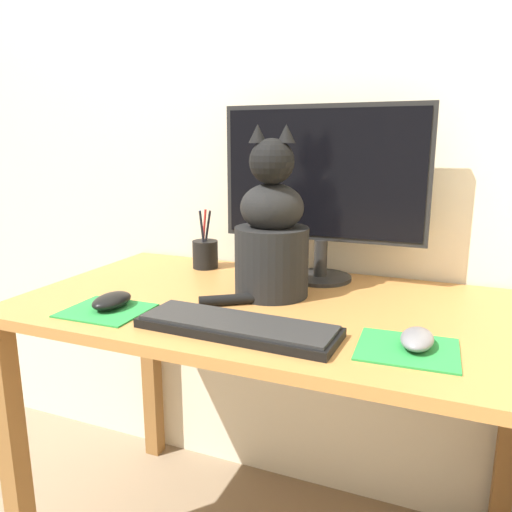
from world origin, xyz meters
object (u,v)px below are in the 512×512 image
(keyboard, at_px, (237,326))
(cat, at_px, (271,235))
(computer_mouse_left, at_px, (112,301))
(computer_mouse_right, at_px, (417,339))
(monitor, at_px, (323,183))
(pen_cup, at_px, (205,253))

(keyboard, relative_size, cat, 1.01)
(keyboard, relative_size, computer_mouse_left, 3.76)
(keyboard, distance_m, computer_mouse_right, 0.34)
(monitor, relative_size, computer_mouse_left, 5.00)
(keyboard, bearing_deg, computer_mouse_left, 178.98)
(computer_mouse_left, xyz_separation_m, computer_mouse_right, (0.65, 0.03, -0.00))
(monitor, distance_m, cat, 0.23)
(computer_mouse_right, relative_size, cat, 0.25)
(keyboard, distance_m, cat, 0.29)
(computer_mouse_right, relative_size, pen_cup, 0.59)
(keyboard, bearing_deg, monitor, 85.65)
(pen_cup, bearing_deg, computer_mouse_right, -30.90)
(keyboard, bearing_deg, computer_mouse_right, 10.50)
(cat, bearing_deg, computer_mouse_right, -44.17)
(computer_mouse_right, bearing_deg, keyboard, -171.61)
(computer_mouse_left, relative_size, computer_mouse_right, 1.06)
(keyboard, xyz_separation_m, computer_mouse_left, (-0.32, 0.02, 0.01))
(computer_mouse_left, distance_m, computer_mouse_right, 0.65)
(cat, bearing_deg, keyboard, -99.46)
(monitor, distance_m, computer_mouse_right, 0.54)
(keyboard, relative_size, computer_mouse_right, 4.00)
(computer_mouse_left, height_order, computer_mouse_right, computer_mouse_left)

